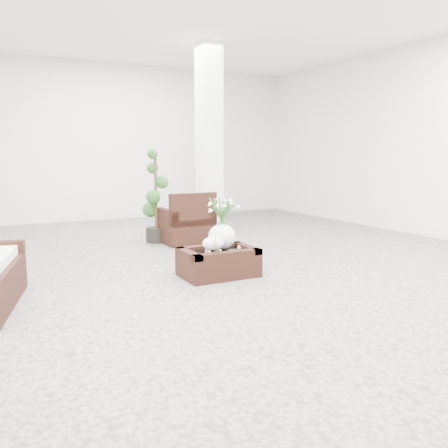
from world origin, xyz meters
name	(u,v)px	position (x,y,z in m)	size (l,w,h in m)	color
ground	(220,271)	(0.00, 0.00, 0.00)	(11.00, 11.00, 0.00)	gray
column	(209,140)	(1.20, 2.80, 1.75)	(0.40, 0.40, 3.50)	white
coffee_table	(218,264)	(-0.15, -0.23, 0.16)	(0.90, 0.60, 0.31)	black
sheep_figurine	(213,245)	(-0.27, -0.33, 0.42)	(0.28, 0.23, 0.21)	white
planter_narcissus	(222,217)	(-0.05, -0.13, 0.71)	(0.44, 0.44, 0.80)	white
tealight	(239,247)	(0.15, -0.21, 0.33)	(0.04, 0.04, 0.03)	white
armchair	(185,217)	(0.37, 2.03, 0.43)	(0.81, 0.78, 0.86)	black
topiary	(156,197)	(-0.05, 2.29, 0.77)	(0.41, 0.41, 1.54)	#1D4717
shopper	(215,184)	(2.09, 4.33, 0.82)	(0.59, 0.39, 1.63)	navy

